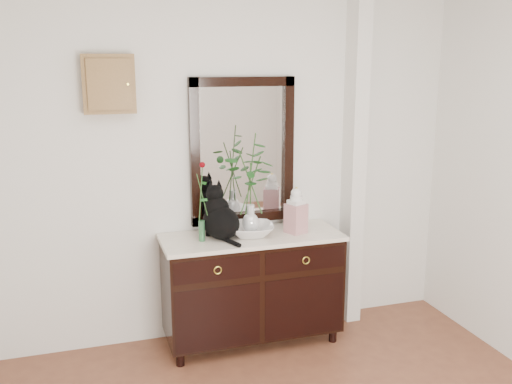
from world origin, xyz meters
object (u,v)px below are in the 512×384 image
object	(u,v)px
ginger_jar	(296,210)
lotus_bowl	(251,230)
sideboard	(252,283)
cat	(221,212)

from	to	relation	value
ginger_jar	lotus_bowl	bearing A→B (deg)	174.98
lotus_bowl	sideboard	bearing A→B (deg)	0.53
cat	ginger_jar	world-z (taller)	cat
sideboard	ginger_jar	xyz separation A→B (m)	(0.33, -0.03, 0.55)
sideboard	lotus_bowl	bearing A→B (deg)	-179.47
ginger_jar	sideboard	bearing A→B (deg)	174.81
sideboard	ginger_jar	world-z (taller)	ginger_jar
lotus_bowl	ginger_jar	size ratio (longest dim) A/B	0.97
lotus_bowl	ginger_jar	world-z (taller)	ginger_jar
cat	ginger_jar	xyz separation A→B (m)	(0.57, -0.03, -0.02)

